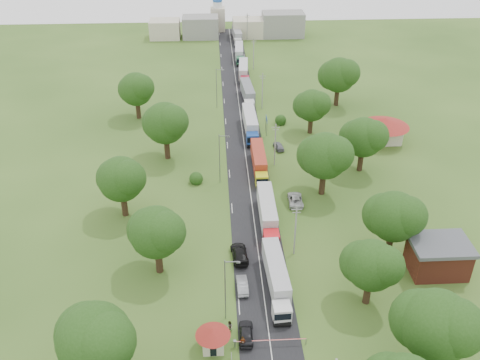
{
  "coord_description": "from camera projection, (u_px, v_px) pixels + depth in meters",
  "views": [
    {
      "loc": [
        -6.34,
        -71.51,
        52.95
      ],
      "look_at": [
        -1.94,
        10.58,
        3.0
      ],
      "focal_mm": 40.0,
      "sensor_mm": 36.0,
      "label": 1
    }
  ],
  "objects": [
    {
      "name": "pedestrian_booth",
      "position": [
        230.0,
        327.0,
        69.01
      ],
      "size": [
        1.01,
        1.07,
        1.76
      ],
      "primitive_type": "imported",
      "rotation": [
        0.0,
        0.0,
        -1.04
      ],
      "color": "gray",
      "rests_on": "ground"
    },
    {
      "name": "tree_5",
      "position": [
        363.0,
        137.0,
        101.56
      ],
      "size": [
        8.8,
        8.8,
        11.07
      ],
      "color": "#382616",
      "rests_on": "ground"
    },
    {
      "name": "lamp_1",
      "position": [
        220.0,
        156.0,
        98.48
      ],
      "size": [
        2.03,
        0.22,
        10.0
      ],
      "color": "slate",
      "rests_on": "ground"
    },
    {
      "name": "pole_2",
      "position": [
        275.0,
        144.0,
        104.55
      ],
      "size": [
        1.6,
        0.24,
        9.0
      ],
      "color": "gray",
      "rests_on": "ground"
    },
    {
      "name": "truck_6",
      "position": [
        239.0,
        53.0,
        161.48
      ],
      "size": [
        2.9,
        13.75,
        3.8
      ],
      "color": "#24623D",
      "rests_on": "ground"
    },
    {
      "name": "church",
      "position": [
        218.0,
        15.0,
        186.53
      ],
      "size": [
        5.0,
        5.0,
        12.3
      ],
      "color": "beige",
      "rests_on": "ground"
    },
    {
      "name": "truck_3",
      "position": [
        250.0,
        124.0,
        118.35
      ],
      "size": [
        2.84,
        15.02,
        4.16
      ],
      "color": "navy",
      "rests_on": "ground"
    },
    {
      "name": "truck_1",
      "position": [
        267.0,
        213.0,
        88.74
      ],
      "size": [
        2.55,
        14.72,
        4.08
      ],
      "color": "red",
      "rests_on": "ground"
    },
    {
      "name": "tree_6",
      "position": [
        312.0,
        105.0,
        116.06
      ],
      "size": [
        8.0,
        8.0,
        10.1
      ],
      "color": "#382616",
      "rests_on": "ground"
    },
    {
      "name": "car_lane_rear",
      "position": [
        239.0,
        254.0,
        81.8
      ],
      "size": [
        2.82,
        5.96,
        1.68
      ],
      "primitive_type": "imported",
      "rotation": [
        0.0,
        0.0,
        3.22
      ],
      "color": "black",
      "rests_on": "ground"
    },
    {
      "name": "car_verge_near",
      "position": [
        295.0,
        199.0,
        94.88
      ],
      "size": [
        2.64,
        5.41,
        1.48
      ],
      "primitive_type": "imported",
      "rotation": [
        0.0,
        0.0,
        3.11
      ],
      "color": "silver",
      "rests_on": "ground"
    },
    {
      "name": "lamp_2",
      "position": [
        217.0,
        86.0,
        128.35
      ],
      "size": [
        2.03,
        0.22,
        10.0
      ],
      "color": "slate",
      "rests_on": "ground"
    },
    {
      "name": "pole_3",
      "position": [
        262.0,
        90.0,
        128.45
      ],
      "size": [
        1.6,
        0.24,
        9.0
      ],
      "color": "gray",
      "rests_on": "ground"
    },
    {
      "name": "distant_town",
      "position": [
        232.0,
        27.0,
        180.9
      ],
      "size": [
        52.0,
        8.0,
        8.0
      ],
      "color": "gray",
      "rests_on": "ground"
    },
    {
      "name": "truck_5",
      "position": [
        244.0,
        71.0,
        147.55
      ],
      "size": [
        3.14,
        13.96,
        3.85
      ],
      "color": "maroon",
      "rests_on": "ground"
    },
    {
      "name": "pole_4",
      "position": [
        254.0,
        54.0,
        152.34
      ],
      "size": [
        1.6,
        0.24,
        9.0
      ],
      "color": "gray",
      "rests_on": "ground"
    },
    {
      "name": "pole_5",
      "position": [
        247.0,
        27.0,
        176.23
      ],
      "size": [
        1.6,
        0.24,
        9.0
      ],
      "color": "gray",
      "rests_on": "ground"
    },
    {
      "name": "truck_0",
      "position": [
        277.0,
        277.0,
        75.27
      ],
      "size": [
        3.03,
        14.43,
        3.99
      ],
      "color": "silver",
      "rests_on": "ground"
    },
    {
      "name": "tree_2",
      "position": [
        371.0,
        265.0,
        70.78
      ],
      "size": [
        8.0,
        8.0,
        10.1
      ],
      "color": "#382616",
      "rests_on": "ground"
    },
    {
      "name": "info_sign",
      "position": [
        266.0,
        122.0,
        117.36
      ],
      "size": [
        0.12,
        3.1,
        4.1
      ],
      "color": "slate",
      "rests_on": "ground"
    },
    {
      "name": "truck_4",
      "position": [
        248.0,
        94.0,
        133.66
      ],
      "size": [
        3.18,
        14.07,
        3.88
      ],
      "color": "silver",
      "rests_on": "ground"
    },
    {
      "name": "boom_barrier",
      "position": [
        260.0,
        341.0,
        66.95
      ],
      "size": [
        9.22,
        0.35,
        1.18
      ],
      "color": "slate",
      "rests_on": "ground"
    },
    {
      "name": "guard_booth",
      "position": [
        213.0,
        336.0,
        66.02
      ],
      "size": [
        4.4,
        4.4,
        3.45
      ],
      "color": "beige",
      "rests_on": "ground"
    },
    {
      "name": "car_lane_mid",
      "position": [
        242.0,
        285.0,
        75.98
      ],
      "size": [
        1.65,
        4.41,
        1.44
      ],
      "primitive_type": "imported",
      "rotation": [
        0.0,
        0.0,
        3.17
      ],
      "color": "gray",
      "rests_on": "ground"
    },
    {
      "name": "pole_1",
      "position": [
        295.0,
        229.0,
        80.66
      ],
      "size": [
        1.6,
        0.24,
        9.0
      ],
      "color": "gray",
      "rests_on": "ground"
    },
    {
      "name": "tree_12",
      "position": [
        165.0,
        123.0,
        105.48
      ],
      "size": [
        9.6,
        9.6,
        12.05
      ],
      "color": "#382616",
      "rests_on": "ground"
    },
    {
      "name": "tree_1",
      "position": [
        436.0,
        324.0,
        60.1
      ],
      "size": [
        9.6,
        9.6,
        12.05
      ],
      "color": "#382616",
      "rests_on": "ground"
    },
    {
      "name": "ground",
      "position": [
        255.0,
        228.0,
        88.81
      ],
      "size": [
        260.0,
        260.0,
        0.0
      ],
      "primitive_type": "plane",
      "color": "#304F1A",
      "rests_on": "ground"
    },
    {
      "name": "tree_4",
      "position": [
        325.0,
        155.0,
        94.01
      ],
      "size": [
        9.6,
        9.6,
        12.05
      ],
      "color": "#382616",
      "rests_on": "ground"
    },
    {
      "name": "house_cream",
      "position": [
        385.0,
        126.0,
        113.89
      ],
      "size": [
        10.08,
        10.08,
        5.8
      ],
      "color": "beige",
      "rests_on": "ground"
    },
    {
      "name": "tree_10",
      "position": [
        156.0,
        232.0,
        75.97
      ],
      "size": [
        8.8,
        8.8,
        11.07
      ],
      "color": "#382616",
      "rests_on": "ground"
    },
    {
      "name": "house_brick",
      "position": [
        438.0,
        256.0,
        78.38
      ],
      "size": [
        8.6,
        6.6,
        5.2
      ],
      "color": "maroon",
      "rests_on": "ground"
    },
    {
      "name": "truck_2",
      "position": [
        259.0,
        161.0,
        104.0
      ],
      "size": [
        2.4,
        13.89,
        3.85
      ],
      "color": "#C0C517",
      "rests_on": "ground"
    },
    {
      "name": "road",
      "position": [
        247.0,
        168.0,
        105.88
      ],
      "size": [
        8.0,
        200.0,
        0.04
      ],
      "primitive_type": "cube",
      "color": "black",
      "rests_on": "ground"
    },
    {
      "name": "tree_7",
      "position": [
        339.0,
        75.0,
        128.64
      ],
      "size": [
        9.6,
        9.6,
        12.05
      ],
      "color": "#382616",
      "rests_on": "ground"
    },
    {
      "name": "truck_7",
      "position": [
        237.0,
        35.0,
        177.2
      ],
      "size": [
        2.96,
        13.71,
        3.79
      ],
      "color": "#AFAFAF",
      "rests_on": "ground"
    },
    {
      "name": "car_verge_far",
      "position": [
        279.0,
        146.0,
        112.43
      ],
      "size": [
        2.29,
        4.23,
        1.37
      ],
      "primitive_type": "imported",
      "rotation": [
        0.0,
        0.0,
        3.32
      ],
      "color": "slate",
      "rests_on": "ground"
    },
    {
      "name": "tree_3",
      "position": [
        394.0,
        216.0,
        79.28
      ],
      "size": [
        8.8,
        8.8,
        11.07
      ],
      "color": "#382616",
      "rests_on": "ground"
    },
    {
      "name": "tree_11",
      "position": [
        121.0,
        179.0,
        88.45
      ],
      "size": [
        8.8,
        8.8,
        11.07
      ],
      "color": "#382616",
      "rests_on": "ground"
    },
    {
      "name": "pedestrian_near",
      "position": [
        243.0,
        343.0,
        66.74
      ],
      "size": [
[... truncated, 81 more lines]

